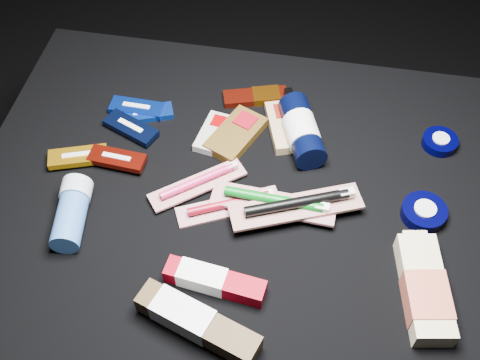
% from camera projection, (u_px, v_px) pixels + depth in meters
% --- Properties ---
extents(ground, '(3.00, 3.00, 0.00)m').
position_uv_depth(ground, '(233.00, 288.00, 1.44)').
color(ground, black).
rests_on(ground, ground).
extents(cloth_table, '(0.98, 0.78, 0.40)m').
position_uv_depth(cloth_table, '(232.00, 245.00, 1.28)').
color(cloth_table, black).
rests_on(cloth_table, ground).
extents(luna_bar_0, '(0.11, 0.08, 0.01)m').
position_uv_depth(luna_bar_0, '(147.00, 114.00, 1.23)').
color(luna_bar_0, '#0D38B2').
rests_on(luna_bar_0, cloth_table).
extents(luna_bar_1, '(0.11, 0.04, 0.01)m').
position_uv_depth(luna_bar_1, '(137.00, 108.00, 1.24)').
color(luna_bar_1, '#092997').
rests_on(luna_bar_1, cloth_table).
extents(luna_bar_2, '(0.12, 0.08, 0.01)m').
position_uv_depth(luna_bar_2, '(131.00, 128.00, 1.20)').
color(luna_bar_2, black).
rests_on(luna_bar_2, cloth_table).
extents(luna_bar_3, '(0.12, 0.08, 0.01)m').
position_uv_depth(luna_bar_3, '(78.00, 157.00, 1.15)').
color(luna_bar_3, orange).
rests_on(luna_bar_3, cloth_table).
extents(luna_bar_4, '(0.11, 0.05, 0.01)m').
position_uv_depth(luna_bar_4, '(117.00, 159.00, 1.15)').
color(luna_bar_4, maroon).
rests_on(luna_bar_4, cloth_table).
extents(clif_bar_0, '(0.12, 0.15, 0.02)m').
position_uv_depth(clif_bar_0, '(237.00, 133.00, 1.20)').
color(clif_bar_0, '#493410').
rests_on(clif_bar_0, cloth_table).
extents(clif_bar_1, '(0.07, 0.11, 0.02)m').
position_uv_depth(clif_bar_1, '(216.00, 132.00, 1.20)').
color(clif_bar_1, '#A7A7A0').
rests_on(clif_bar_1, cloth_table).
extents(clif_bar_2, '(0.11, 0.14, 0.02)m').
position_uv_depth(clif_bar_2, '(286.00, 124.00, 1.21)').
color(clif_bar_2, tan).
rests_on(clif_bar_2, cloth_table).
extents(power_bar, '(0.14, 0.08, 0.02)m').
position_uv_depth(power_bar, '(259.00, 96.00, 1.26)').
color(power_bar, maroon).
rests_on(power_bar, cloth_table).
extents(lotion_bottle, '(0.11, 0.20, 0.06)m').
position_uv_depth(lotion_bottle, '(302.00, 130.00, 1.17)').
color(lotion_bottle, black).
rests_on(lotion_bottle, cloth_table).
extents(cream_tin_upper, '(0.07, 0.07, 0.02)m').
position_uv_depth(cream_tin_upper, '(440.00, 142.00, 1.18)').
color(cream_tin_upper, black).
rests_on(cream_tin_upper, cloth_table).
extents(cream_tin_lower, '(0.08, 0.08, 0.03)m').
position_uv_depth(cream_tin_lower, '(424.00, 212.00, 1.08)').
color(cream_tin_lower, black).
rests_on(cream_tin_lower, cloth_table).
extents(bodywash_bottle, '(0.10, 0.20, 0.04)m').
position_uv_depth(bodywash_bottle, '(425.00, 290.00, 0.98)').
color(bodywash_bottle, beige).
rests_on(bodywash_bottle, cloth_table).
extents(deodorant_stick, '(0.07, 0.14, 0.06)m').
position_uv_depth(deodorant_stick, '(72.00, 212.00, 1.06)').
color(deodorant_stick, '#3462A9').
rests_on(deodorant_stick, cloth_table).
extents(toothbrush_pack_0, '(0.19, 0.12, 0.02)m').
position_uv_depth(toothbrush_pack_0, '(230.00, 205.00, 1.09)').
color(toothbrush_pack_0, silver).
rests_on(toothbrush_pack_0, cloth_table).
extents(toothbrush_pack_1, '(0.17, 0.15, 0.02)m').
position_uv_depth(toothbrush_pack_1, '(199.00, 182.00, 1.12)').
color(toothbrush_pack_1, silver).
rests_on(toothbrush_pack_1, cloth_table).
extents(toothbrush_pack_2, '(0.23, 0.06, 0.03)m').
position_uv_depth(toothbrush_pack_2, '(275.00, 202.00, 1.08)').
color(toothbrush_pack_2, beige).
rests_on(toothbrush_pack_2, cloth_table).
extents(toothbrush_pack_3, '(0.24, 0.14, 0.03)m').
position_uv_depth(toothbrush_pack_3, '(298.00, 205.00, 1.07)').
color(toothbrush_pack_3, '#B4ADA8').
rests_on(toothbrush_pack_3, cloth_table).
extents(toothpaste_carton_red, '(0.17, 0.06, 0.03)m').
position_uv_depth(toothpaste_carton_red, '(210.00, 280.00, 0.99)').
color(toothpaste_carton_red, maroon).
rests_on(toothpaste_carton_red, cloth_table).
extents(toothpaste_carton_green, '(0.21, 0.11, 0.04)m').
position_uv_depth(toothpaste_carton_green, '(193.00, 320.00, 0.94)').
color(toothpaste_carton_green, '#3C2A13').
rests_on(toothpaste_carton_green, cloth_table).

